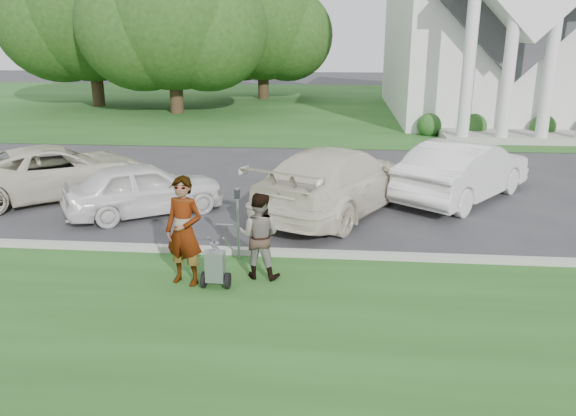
# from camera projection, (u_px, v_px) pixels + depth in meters

# --- Properties ---
(ground) EXTENTS (120.00, 120.00, 0.00)m
(ground) POSITION_uv_depth(u_px,v_px,m) (263.00, 266.00, 11.13)
(ground) COLOR #333335
(ground) RESTS_ON ground
(grass_strip) EXTENTS (80.00, 7.00, 0.01)m
(grass_strip) POSITION_uv_depth(u_px,v_px,m) (236.00, 346.00, 8.28)
(grass_strip) COLOR #204E1B
(grass_strip) RESTS_ON ground
(church_lawn) EXTENTS (80.00, 30.00, 0.01)m
(church_lawn) POSITION_uv_depth(u_px,v_px,m) (318.00, 104.00, 36.81)
(church_lawn) COLOR #204E1B
(church_lawn) RESTS_ON ground
(curb) EXTENTS (80.00, 0.18, 0.15)m
(curb) POSITION_uv_depth(u_px,v_px,m) (267.00, 252.00, 11.63)
(curb) COLOR #9E9E93
(curb) RESTS_ON ground
(church) EXTENTS (9.19, 19.00, 24.10)m
(church) POSITION_uv_depth(u_px,v_px,m) (482.00, 5.00, 30.58)
(church) COLOR white
(church) RESTS_ON ground
(tree_left) EXTENTS (10.63, 8.40, 9.71)m
(tree_left) POSITION_uv_depth(u_px,v_px,m) (172.00, 21.00, 31.23)
(tree_left) COLOR #332316
(tree_left) RESTS_ON ground
(tree_far) EXTENTS (11.64, 9.20, 10.73)m
(tree_far) POSITION_uv_depth(u_px,v_px,m) (90.00, 12.00, 34.43)
(tree_far) COLOR #332316
(tree_far) RESTS_ON ground
(tree_back) EXTENTS (9.61, 7.60, 8.89)m
(tree_back) POSITION_uv_depth(u_px,v_px,m) (262.00, 29.00, 38.60)
(tree_back) COLOR #332316
(tree_back) RESTS_ON ground
(striping_cart) EXTENTS (0.52, 1.01, 0.94)m
(striping_cart) POSITION_uv_depth(u_px,v_px,m) (216.00, 267.00, 10.07)
(striping_cart) COLOR black
(striping_cart) RESTS_ON ground
(person_left) EXTENTS (0.84, 0.67, 2.01)m
(person_left) POSITION_uv_depth(u_px,v_px,m) (184.00, 232.00, 10.08)
(person_left) COLOR #999999
(person_left) RESTS_ON ground
(person_right) EXTENTS (0.88, 0.73, 1.64)m
(person_right) POSITION_uv_depth(u_px,v_px,m) (259.00, 236.00, 10.40)
(person_right) COLOR #999999
(person_right) RESTS_ON ground
(parking_meter_near) EXTENTS (0.11, 0.10, 1.50)m
(parking_meter_near) POSITION_uv_depth(u_px,v_px,m) (238.00, 215.00, 11.23)
(parking_meter_near) COLOR gray
(parking_meter_near) RESTS_ON ground
(car_a) EXTENTS (5.57, 5.07, 1.44)m
(car_a) POSITION_uv_depth(u_px,v_px,m) (57.00, 171.00, 15.75)
(car_a) COLOR beige
(car_a) RESTS_ON ground
(car_b) EXTENTS (4.20, 3.48, 1.35)m
(car_b) POSITION_uv_depth(u_px,v_px,m) (144.00, 188.00, 14.19)
(car_b) COLOR white
(car_b) RESTS_ON ground
(car_c) EXTENTS (4.70, 6.20, 1.67)m
(car_c) POSITION_uv_depth(u_px,v_px,m) (337.00, 180.00, 14.35)
(car_c) COLOR silver
(car_c) RESTS_ON ground
(car_d) EXTENTS (4.41, 5.00, 1.64)m
(car_d) POSITION_uv_depth(u_px,v_px,m) (464.00, 170.00, 15.43)
(car_d) COLOR silver
(car_d) RESTS_ON ground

